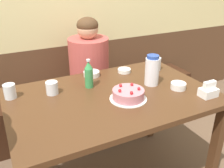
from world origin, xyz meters
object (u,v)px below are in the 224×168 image
Objects in this scene: bench_seat at (76,109)px; bowl_side_dish at (178,86)px; water_pitcher at (152,70)px; bowl_rice_small at (92,74)px; glass_shot_small at (52,88)px; soju_bottle at (89,74)px; napkin_holder at (208,91)px; bowl_soup_white at (124,71)px; glass_water_tall at (10,91)px; person_pale_blue_shirt at (90,82)px; birthday_cake at (128,94)px; glass_tumbler_short at (156,64)px.

bowl_side_dish is (0.44, -0.95, 0.57)m from bench_seat.
bowl_rice_small is (-0.32, 0.33, -0.09)m from water_pitcher.
bowl_rice_small is 1.44× the size of glass_shot_small.
soju_bottle is 0.62m from bowl_side_dish.
water_pitcher reaches higher than napkin_holder.
soju_bottle reaches higher than bowl_soup_white.
bowl_soup_white is (0.35, 0.13, -0.08)m from soju_bottle.
person_pale_blue_shirt is at bearing 32.07° from glass_water_tall.
bowl_soup_white is 0.26m from bowl_rice_small.
soju_bottle is at bearing -159.77° from bowl_soup_white.
water_pitcher is at bearing -45.98° from bowl_rice_small.
water_pitcher is at bearing -68.34° from bench_seat.
glass_shot_small is at bearing -118.15° from bench_seat.
napkin_holder is (0.48, -0.20, 0.01)m from birthday_cake.
soju_bottle is at bearing -174.42° from glass_tumbler_short.
glass_tumbler_short is at bearing 48.15° from water_pitcher.
bowl_side_dish is 0.91m from person_pale_blue_shirt.
napkin_holder is 1.30× the size of glass_shot_small.
bowl_rice_small reaches higher than bench_seat.
glass_shot_small is at bearing 165.93° from water_pitcher.
bowl_soup_white is at bearing 20.49° from person_pale_blue_shirt.
bench_seat is 31.40× the size of glass_shot_small.
person_pale_blue_shirt reaches higher than bowl_side_dish.
soju_bottle is at bearing -2.85° from glass_shot_small.
glass_tumbler_short is 0.86m from glass_shot_small.
birthday_cake is 1.93× the size of bowl_rice_small.
birthday_cake is 0.45m from bowl_soup_white.
bowl_rice_small is 1.18× the size of glass_tumbler_short.
bowl_soup_white reaches higher than bench_seat.
bench_seat is 1.10m from birthday_cake.
bowl_side_dish is 1.11× the size of glass_water_tall.
bench_seat is 21.74× the size of bowl_rice_small.
bowl_side_dish is 0.09× the size of person_pale_blue_shirt.
glass_water_tall reaches higher than bowl_soup_white.
person_pale_blue_shirt reaches higher than soju_bottle.
water_pitcher is 1.77× the size of bowl_rice_small.
bowl_side_dish is at bearing 119.28° from napkin_holder.
napkin_holder is (0.22, -0.32, -0.07)m from water_pitcher.
bowl_soup_white is 0.46m from bowl_side_dish.
soju_bottle is 0.61m from glass_tumbler_short.
bench_seat is 2.30× the size of person_pale_blue_shirt.
birthday_cake is at bearing 157.78° from napkin_holder.
glass_water_tall is 0.90× the size of glass_tumbler_short.
bowl_soup_white is at bearing 10.88° from glass_shot_small.
bowl_side_dish is at bearing 21.99° from person_pale_blue_shirt.
bench_seat is 1.20m from bowl_side_dish.
water_pitcher is 0.69m from glass_shot_small.
person_pale_blue_shirt reaches higher than glass_tumbler_short.
water_pitcher reaches higher than bowl_soup_white.
soju_bottle is 0.21m from bowl_rice_small.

